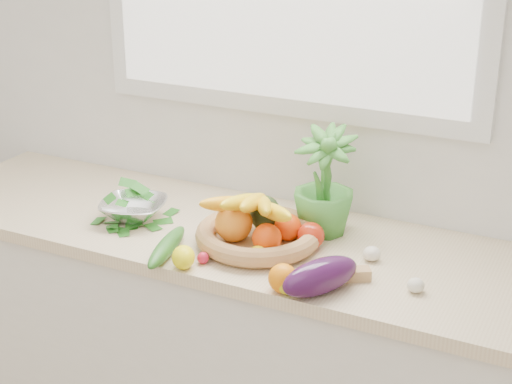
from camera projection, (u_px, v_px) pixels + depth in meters
The scene contains 18 objects.
back_wall at pixel (287, 67), 2.47m from camera, with size 4.50×0.02×2.70m, color white.
counter_cabinet at pixel (245, 363), 2.56m from camera, with size 2.20×0.58×0.86m, color silver.
countertop at pixel (244, 239), 2.39m from camera, with size 2.24×0.62×0.04m, color beige.
orange_loose at pixel (283, 278), 2.03m from camera, with size 0.08×0.08×0.08m, color orange.
lemon_a at pixel (183, 257), 2.16m from camera, with size 0.06×0.08×0.06m, color #FFF20D.
lemon_b at pixel (290, 282), 2.03m from camera, with size 0.06×0.08×0.06m, color #D3C20B.
lemon_c at pixel (258, 256), 2.18m from camera, with size 0.06×0.07×0.06m, color yellow.
apple at pixel (311, 236), 2.27m from camera, with size 0.08×0.08×0.08m, color #B1250E.
ginger at pixel (351, 274), 2.10m from camera, with size 0.10×0.04×0.03m, color tan.
garlic_a at pixel (416, 285), 2.04m from camera, with size 0.05×0.05×0.04m, color beige.
garlic_b at pixel (372, 254), 2.21m from camera, with size 0.05×0.05×0.04m, color white.
garlic_c at pixel (291, 254), 2.20m from camera, with size 0.06×0.06×0.05m, color beige.
eggplant at pixel (320, 276), 2.03m from camera, with size 0.09×0.24×0.09m, color #340F38.
cucumber at pixel (167, 247), 2.24m from camera, with size 0.05×0.27×0.05m, color #205D1B.
radish at pixel (203, 258), 2.19m from camera, with size 0.03×0.03×0.03m, color red.
potted_herb at pixel (324, 182), 2.33m from camera, with size 0.19×0.19×0.34m, color #429034.
fruit_basket at pixel (257, 228), 2.29m from camera, with size 0.43×0.43×0.19m.
colander_with_spinach at pixel (133, 204), 2.46m from camera, with size 0.25×0.25×0.11m.
Camera 1 is at (1.00, 0.02, 1.90)m, focal length 55.00 mm.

